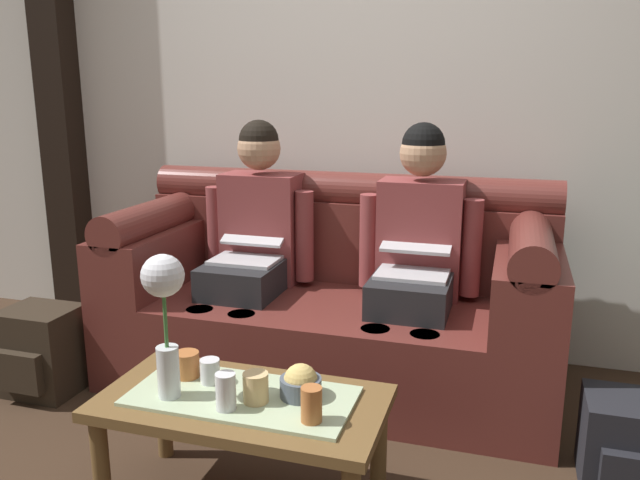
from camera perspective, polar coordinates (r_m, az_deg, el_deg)
name	(u,v)px	position (r m, az deg, el deg)	size (l,w,h in m)	color
back_wall_patterned	(361,72)	(3.38, 3.73, 14.89)	(6.00, 0.12, 2.90)	silver
timber_pillar	(58,74)	(4.07, -22.51, 13.69)	(0.20, 0.20, 2.90)	black
couch	(332,302)	(3.03, 1.06, -5.61)	(2.04, 0.88, 0.96)	maroon
person_left	(253,239)	(3.08, -6.02, 0.12)	(0.56, 0.67, 1.22)	#232326
person_right	(416,251)	(2.87, 8.69, -0.95)	(0.56, 0.67, 1.22)	#232326
coffee_table	(242,413)	(2.14, -7.00, -15.19)	(0.93, 0.48, 0.41)	brown
flower_vase	(164,302)	(2.02, -13.86, -5.43)	(0.13, 0.13, 0.47)	silver
snack_bowl	(301,384)	(2.06, -1.75, -12.81)	(0.13, 0.13, 0.11)	#4C5666
cup_near_left	(187,365)	(2.24, -11.89, -10.93)	(0.08, 0.08, 0.09)	#B26633
cup_near_right	(256,387)	(2.04, -5.81, -13.08)	(0.08, 0.08, 0.10)	#DBB77A
cup_far_center	(226,391)	(2.00, -8.49, -13.34)	(0.06, 0.06, 0.12)	silver
cup_far_left	(311,404)	(1.92, -0.78, -14.59)	(0.06, 0.06, 0.11)	#B26633
cup_far_right	(210,371)	(2.18, -9.88, -11.55)	(0.07, 0.07, 0.08)	silver
backpack_right	(631,444)	(2.56, 26.22, -16.19)	(0.32, 0.31, 0.32)	black
backpack_left	(42,351)	(3.19, -23.79, -9.17)	(0.32, 0.31, 0.40)	#2D2319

